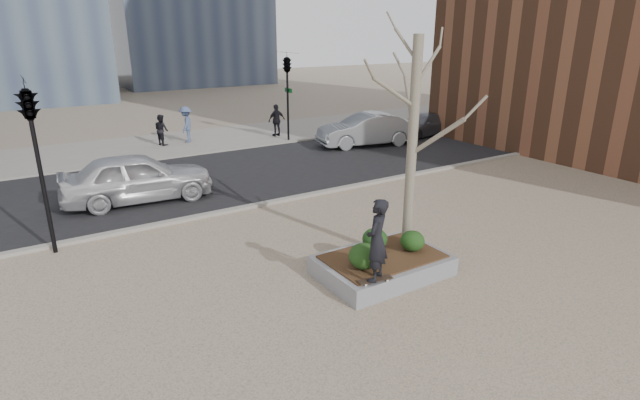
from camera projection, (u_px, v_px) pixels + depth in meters
ground at (348, 285)px, 11.49m from camera, size 120.00×120.00×0.00m
street at (200, 180)px, 19.47m from camera, size 60.00×8.00×0.02m
far_sidewalk at (152, 146)px, 25.07m from camera, size 60.00×6.00×0.02m
planter at (382, 266)px, 11.92m from camera, size 3.00×2.00×0.45m
planter_mulch at (383, 256)px, 11.84m from camera, size 2.70×1.70×0.04m
sycamore_tree at (414, 111)px, 11.51m from camera, size 2.80×2.80×6.60m
shrub_left at (364, 256)px, 11.13m from camera, size 0.69×0.69×0.58m
shrub_middle at (375, 239)px, 12.12m from camera, size 0.62×0.62×0.52m
shrub_right at (412, 241)px, 12.03m from camera, size 0.59×0.59×0.50m
skateboard at (375, 281)px, 10.66m from camera, size 0.80×0.33×0.08m
skateboarder at (377, 240)px, 10.36m from camera, size 0.79×0.72×1.81m
police_car at (137, 177)px, 16.79m from camera, size 5.05×2.40×1.67m
car_silver at (366, 130)px, 24.93m from camera, size 5.12×2.71×1.60m
car_third at (423, 125)px, 27.35m from camera, size 4.19×1.98×1.18m
pedestrian_a at (162, 130)px, 25.04m from camera, size 0.78×0.89×1.54m
pedestrian_b at (186, 124)px, 25.65m from camera, size 1.18×1.37×1.84m
pedestrian_c at (277, 120)px, 27.12m from camera, size 1.04×0.50×1.73m
traffic_light_near at (40, 170)px, 12.45m from camera, size 0.60×2.48×4.50m
traffic_light_far at (288, 97)px, 25.71m from camera, size 0.60×2.48×4.50m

